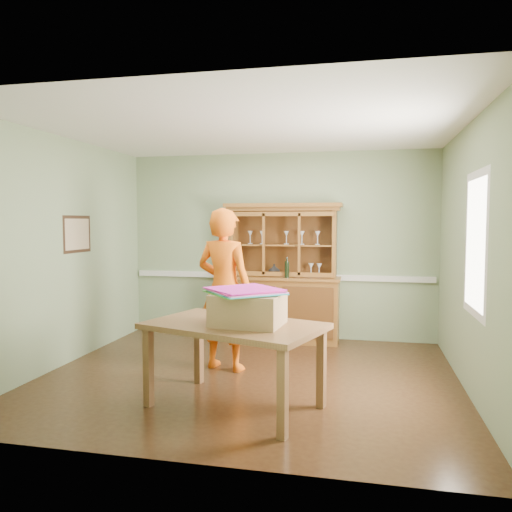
% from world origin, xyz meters
% --- Properties ---
extents(floor, '(4.50, 4.50, 0.00)m').
position_xyz_m(floor, '(0.00, 0.00, 0.00)').
color(floor, '#452B16').
rests_on(floor, ground).
extents(ceiling, '(4.50, 4.50, 0.00)m').
position_xyz_m(ceiling, '(0.00, 0.00, 2.70)').
color(ceiling, white).
rests_on(ceiling, wall_back).
extents(wall_back, '(4.50, 0.00, 4.50)m').
position_xyz_m(wall_back, '(0.00, 2.00, 1.35)').
color(wall_back, gray).
rests_on(wall_back, floor).
extents(wall_left, '(0.00, 4.00, 4.00)m').
position_xyz_m(wall_left, '(-2.25, 0.00, 1.35)').
color(wall_left, gray).
rests_on(wall_left, floor).
extents(wall_right, '(0.00, 4.00, 4.00)m').
position_xyz_m(wall_right, '(2.25, 0.00, 1.35)').
color(wall_right, gray).
rests_on(wall_right, floor).
extents(wall_front, '(4.50, 0.00, 4.50)m').
position_xyz_m(wall_front, '(0.00, -2.00, 1.35)').
color(wall_front, gray).
rests_on(wall_front, floor).
extents(chair_rail, '(4.41, 0.05, 0.08)m').
position_xyz_m(chair_rail, '(0.00, 1.98, 0.90)').
color(chair_rail, silver).
rests_on(chair_rail, wall_back).
extents(framed_map, '(0.03, 0.60, 0.46)m').
position_xyz_m(framed_map, '(-2.23, 0.30, 1.55)').
color(framed_map, '#332014').
rests_on(framed_map, wall_left).
extents(window_panel, '(0.03, 0.96, 1.36)m').
position_xyz_m(window_panel, '(2.23, -0.30, 1.50)').
color(window_panel, silver).
rests_on(window_panel, wall_right).
extents(china_hutch, '(1.67, 0.55, 1.96)m').
position_xyz_m(china_hutch, '(0.09, 1.78, 0.69)').
color(china_hutch, brown).
rests_on(china_hutch, floor).
extents(dining_table, '(1.77, 1.37, 0.78)m').
position_xyz_m(dining_table, '(0.08, -0.89, 0.69)').
color(dining_table, brown).
rests_on(dining_table, floor).
extents(cardboard_box, '(0.65, 0.54, 0.28)m').
position_xyz_m(cardboard_box, '(0.22, -0.93, 0.92)').
color(cardboard_box, '#99714E').
rests_on(cardboard_box, dining_table).
extents(kite_stack, '(0.78, 0.78, 0.04)m').
position_xyz_m(kite_stack, '(0.19, -0.93, 1.09)').
color(kite_stack, green).
rests_on(kite_stack, cardboard_box).
extents(person, '(0.76, 0.59, 1.86)m').
position_xyz_m(person, '(-0.34, 0.25, 0.93)').
color(person, orange).
rests_on(person, floor).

